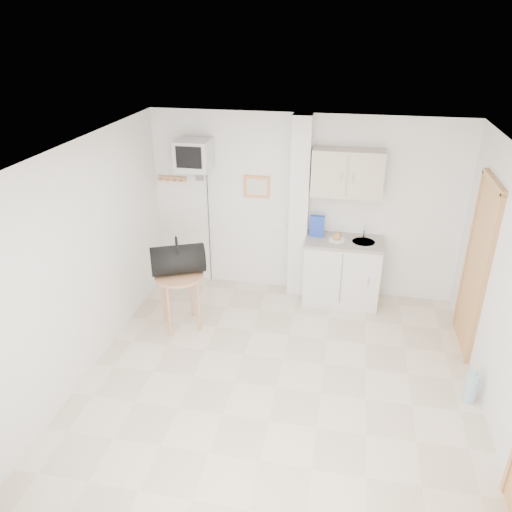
% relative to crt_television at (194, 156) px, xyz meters
% --- Properties ---
extents(ground, '(4.50, 4.50, 0.00)m').
position_rel_crt_television_xyz_m(ground, '(1.45, -2.02, -1.94)').
color(ground, beige).
rests_on(ground, ground).
extents(room_envelope, '(4.24, 4.54, 2.55)m').
position_rel_crt_television_xyz_m(room_envelope, '(1.69, -1.93, -0.40)').
color(room_envelope, white).
rests_on(room_envelope, ground).
extents(kitchenette, '(1.03, 0.58, 2.10)m').
position_rel_crt_television_xyz_m(kitchenette, '(2.02, -0.02, -1.13)').
color(kitchenette, silver).
rests_on(kitchenette, ground).
extents(crt_television, '(0.44, 0.45, 2.15)m').
position_rel_crt_television_xyz_m(crt_television, '(0.00, 0.00, 0.00)').
color(crt_television, slate).
rests_on(crt_television, ground).
extents(round_table, '(0.60, 0.60, 0.74)m').
position_rel_crt_television_xyz_m(round_table, '(0.08, -1.07, -1.31)').
color(round_table, tan).
rests_on(round_table, ground).
extents(duffel_bag, '(0.74, 0.59, 0.48)m').
position_rel_crt_television_xyz_m(duffel_bag, '(0.06, -1.02, -1.02)').
color(duffel_bag, black).
rests_on(duffel_bag, round_table).
extents(water_bottle, '(0.13, 0.13, 0.38)m').
position_rel_crt_television_xyz_m(water_bottle, '(3.43, -1.84, -1.76)').
color(water_bottle, '#90B7C7').
rests_on(water_bottle, ground).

